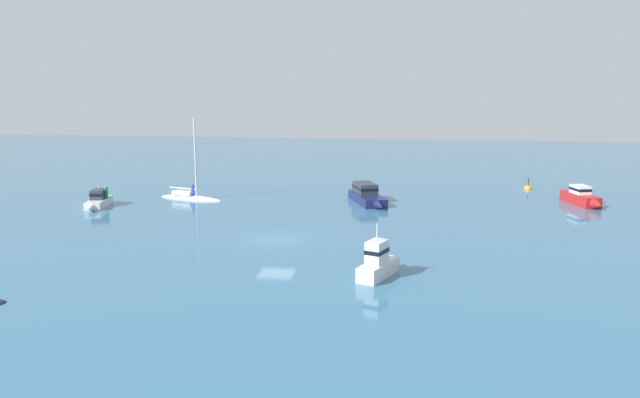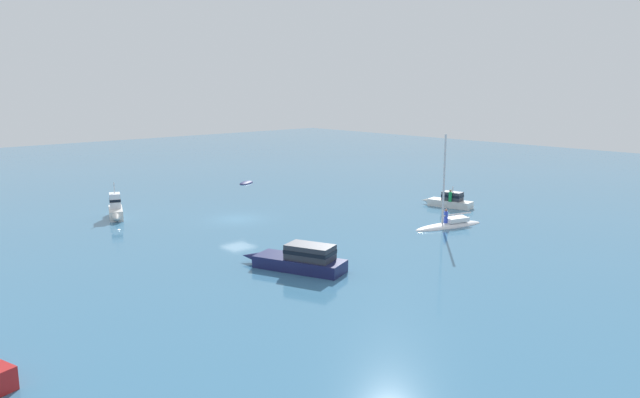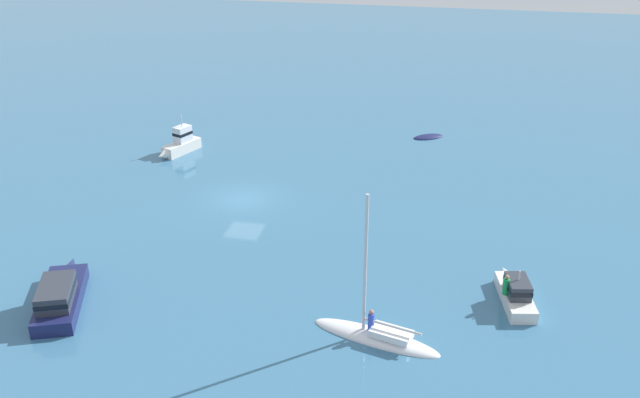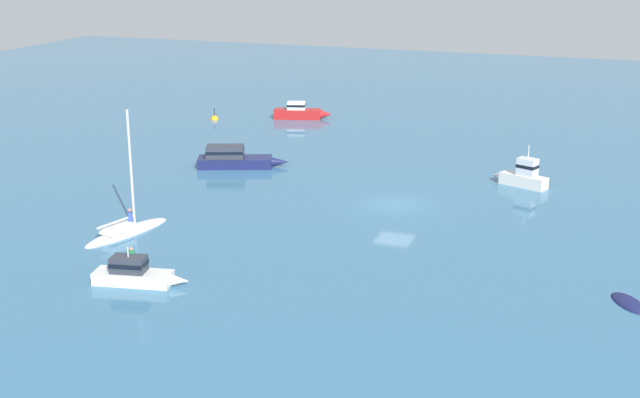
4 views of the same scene
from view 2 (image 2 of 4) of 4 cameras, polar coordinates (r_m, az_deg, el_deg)
ground_plane at (r=52.38m, az=-7.94°, el=-1.92°), size 160.00×160.00×0.00m
motor_cruiser_1 at (r=58.27m, az=12.31°, el=-0.17°), size 2.13×5.24×2.05m
sloop at (r=50.26m, az=12.29°, el=-2.43°), size 6.80×3.11×8.03m
skiff at (r=71.40m, az=-7.09°, el=1.51°), size 3.00×2.48×0.48m
motor_cruiser_2 at (r=55.07m, az=-19.03°, el=-0.96°), size 2.54×4.39×3.15m
launch at (r=37.70m, az=-1.88°, el=-5.79°), size 4.01×7.28×1.72m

